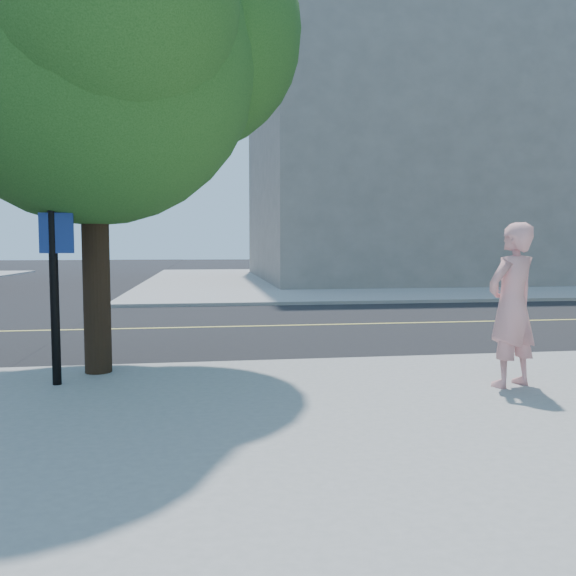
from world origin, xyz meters
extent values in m
plane|color=black|center=(0.00, 0.00, 0.00)|extent=(140.00, 140.00, 0.00)
cube|color=black|center=(0.00, 4.50, 0.01)|extent=(140.00, 9.00, 0.01)
cube|color=gray|center=(13.50, 21.50, 0.06)|extent=(29.00, 25.00, 0.12)
cube|color=slate|center=(14.00, 22.00, 7.12)|extent=(18.00, 16.00, 14.00)
imported|color=pink|center=(5.81, -2.09, 1.15)|extent=(0.88, 0.74, 2.06)
cylinder|color=black|center=(0.50, -0.50, 1.97)|extent=(0.37, 0.37, 3.69)
sphere|color=#2C5E20|center=(0.50, -0.50, 4.43)|extent=(4.51, 4.51, 4.51)
sphere|color=#2C5E20|center=(1.73, 0.12, 5.05)|extent=(3.49, 3.49, 3.49)
sphere|color=#2C5E20|center=(-0.53, 0.32, 5.25)|extent=(3.28, 3.28, 3.28)
sphere|color=#2C5E20|center=(0.91, -1.63, 4.74)|extent=(3.08, 3.08, 3.08)
cylinder|color=black|center=(0.11, -1.17, 2.05)|extent=(0.11, 0.11, 3.87)
cube|color=white|center=(0.16, -1.19, 2.51)|extent=(0.51, 0.04, 0.18)
cube|color=navy|center=(0.16, -1.19, 2.05)|extent=(0.41, 0.04, 0.51)
imported|color=black|center=(0.11, -1.17, 3.25)|extent=(0.15, 0.18, 0.92)
camera|label=1|loc=(2.00, -8.69, 1.90)|focal=35.45mm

